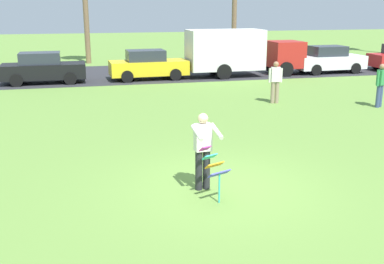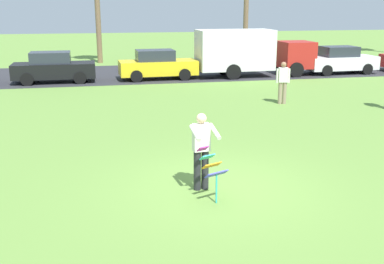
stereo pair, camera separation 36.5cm
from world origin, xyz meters
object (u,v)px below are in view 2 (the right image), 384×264
(parked_truck_red_cab, at_px, (249,51))
(person_walker_far, at_px, (283,81))
(person_kite_flyer, at_px, (202,149))
(parked_car_black, at_px, (53,68))
(kite_held, at_px, (212,167))
(parked_car_white, at_px, (340,60))
(parked_car_yellow, at_px, (157,65))

(parked_truck_red_cab, distance_m, person_walker_far, 7.63)
(person_kite_flyer, bearing_deg, parked_car_black, 105.31)
(parked_truck_red_cab, bearing_deg, kite_held, -110.77)
(parked_car_white, relative_size, person_walker_far, 2.46)
(kite_held, bearing_deg, person_walker_far, 59.69)
(person_kite_flyer, distance_m, parked_car_white, 19.91)
(parked_car_white, bearing_deg, kite_held, -125.91)
(person_kite_flyer, relative_size, parked_car_black, 0.41)
(parked_car_black, bearing_deg, kite_held, -74.99)
(person_walker_far, bearing_deg, kite_held, -120.31)
(person_kite_flyer, distance_m, kite_held, 0.66)
(parked_car_black, distance_m, parked_car_white, 16.36)
(parked_car_black, xyz_separation_m, person_walker_far, (9.65, -7.54, 0.16))
(kite_held, distance_m, parked_car_black, 17.07)
(person_walker_far, bearing_deg, parked_car_black, 141.98)
(parked_car_white, bearing_deg, parked_car_yellow, -180.00)
(kite_held, relative_size, parked_car_black, 0.26)
(parked_car_black, distance_m, person_walker_far, 12.25)
(parked_car_black, xyz_separation_m, parked_car_yellow, (5.48, -0.00, 0.00))
(parked_truck_red_cab, height_order, parked_car_white, parked_truck_red_cab)
(parked_truck_red_cab, distance_m, parked_car_white, 5.72)
(kite_held, bearing_deg, parked_car_yellow, 86.33)
(parked_car_yellow, xyz_separation_m, person_walker_far, (4.17, -7.54, 0.16))
(kite_held, relative_size, parked_car_yellow, 0.26)
(parked_truck_red_cab, bearing_deg, person_kite_flyer, -111.74)
(person_walker_far, bearing_deg, parked_car_white, 48.34)
(person_kite_flyer, xyz_separation_m, parked_truck_red_cab, (6.33, 15.87, 0.46))
(parked_car_yellow, bearing_deg, kite_held, -93.67)
(person_kite_flyer, xyz_separation_m, parked_car_white, (12.02, 15.87, -0.18))
(person_kite_flyer, bearing_deg, person_walker_far, 57.50)
(parked_car_yellow, distance_m, parked_car_white, 10.88)
(parked_car_black, bearing_deg, parked_car_white, -0.00)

